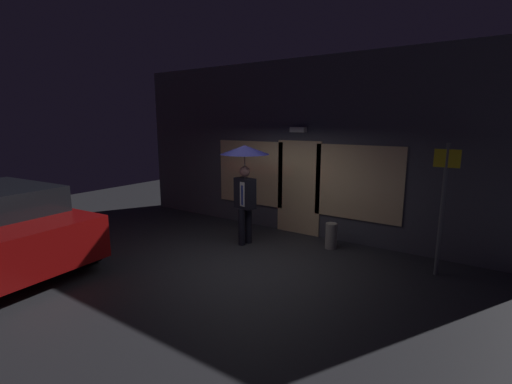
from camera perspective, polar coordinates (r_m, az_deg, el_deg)
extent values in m
plane|color=#2D2D33|center=(7.05, -1.91, -10.85)|extent=(18.00, 18.00, 0.00)
cube|color=#4C4C56|center=(8.57, 7.41, 6.85)|extent=(9.74, 0.30, 4.02)
cube|color=#F9D199|center=(8.53, 6.73, 0.67)|extent=(1.10, 0.04, 2.20)
cube|color=#F9D199|center=(9.21, -0.91, 3.09)|extent=(1.91, 0.04, 1.60)
cube|color=#F9D199|center=(7.95, 15.72, 1.39)|extent=(1.91, 0.04, 1.60)
cube|color=white|center=(8.32, 6.69, 9.76)|extent=(0.36, 0.16, 0.12)
cylinder|color=black|center=(7.80, -2.27, -5.53)|extent=(0.15, 0.15, 0.80)
cylinder|color=black|center=(7.93, -1.19, -5.25)|extent=(0.15, 0.15, 0.80)
cube|color=black|center=(7.69, -1.76, -0.19)|extent=(0.50, 0.33, 0.65)
cube|color=silver|center=(7.57, -2.16, -0.36)|extent=(0.14, 0.05, 0.52)
cube|color=navy|center=(7.58, -2.17, -0.51)|extent=(0.05, 0.03, 0.42)
sphere|color=#B07872|center=(7.61, -1.78, 3.26)|extent=(0.22, 0.22, 0.22)
cylinder|color=slate|center=(7.60, -1.78, 3.70)|extent=(0.02, 0.02, 0.98)
cone|color=#14144C|center=(7.56, -1.80, 6.69)|extent=(1.03, 1.03, 0.19)
cylinder|color=black|center=(7.53, -24.88, -7.87)|extent=(0.65, 0.27, 0.64)
cylinder|color=black|center=(9.74, -33.92, -4.57)|extent=(0.65, 0.27, 0.64)
cylinder|color=#595B60|center=(6.86, 27.31, -2.70)|extent=(0.07, 0.07, 2.29)
cube|color=gold|center=(6.71, 27.97, 4.71)|extent=(0.40, 0.02, 0.30)
cylinder|color=#9E998E|center=(7.78, 11.78, -6.81)|extent=(0.24, 0.24, 0.54)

